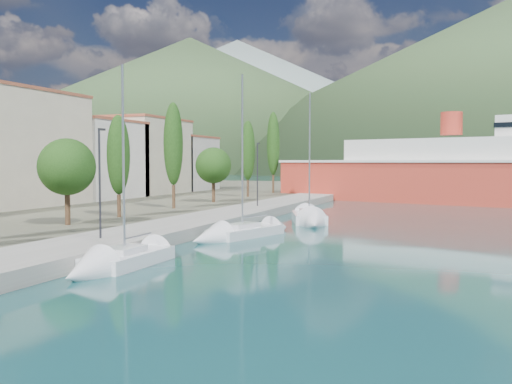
% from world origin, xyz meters
% --- Properties ---
extents(ground, '(1400.00, 1400.00, 0.00)m').
position_xyz_m(ground, '(0.00, 120.00, 0.00)').
color(ground, '#154548').
extents(quay, '(5.00, 88.00, 0.80)m').
position_xyz_m(quay, '(-9.00, 26.00, 0.40)').
color(quay, gray).
rests_on(quay, ground).
extents(town_buildings, '(9.20, 69.20, 11.30)m').
position_xyz_m(town_buildings, '(-32.00, 36.91, 5.57)').
color(town_buildings, beige).
rests_on(town_buildings, land_strip).
extents(tree_row, '(3.88, 61.51, 11.33)m').
position_xyz_m(tree_row, '(-15.67, 31.29, 5.86)').
color(tree_row, '#47301E').
rests_on(tree_row, land_strip).
extents(lamp_posts, '(0.15, 46.33, 6.06)m').
position_xyz_m(lamp_posts, '(-9.00, 14.94, 4.08)').
color(lamp_posts, '#2D2D33').
rests_on(lamp_posts, quay).
extents(sailboat_near, '(2.17, 7.27, 10.44)m').
position_xyz_m(sailboat_near, '(-5.39, 9.00, 0.29)').
color(sailboat_near, silver).
rests_on(sailboat_near, ground).
extents(sailboat_mid, '(4.45, 8.31, 11.59)m').
position_xyz_m(sailboat_mid, '(-4.54, 20.81, 0.29)').
color(sailboat_mid, silver).
rests_on(sailboat_mid, ground).
extents(sailboat_far, '(5.10, 8.30, 11.63)m').
position_xyz_m(sailboat_far, '(-1.74, 31.21, 0.32)').
color(sailboat_far, silver).
rests_on(sailboat_far, ground).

